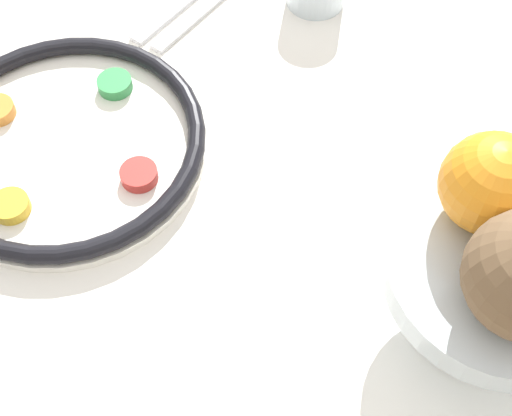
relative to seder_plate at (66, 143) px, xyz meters
The scene contains 6 objects.
dining_table 0.43m from the seder_plate, ahead, with size 1.59×1.04×0.76m.
seder_plate is the anchor object (origin of this frame).
fruit_stand 0.48m from the seder_plate, ahead, with size 0.20×0.20×0.11m.
orange_fruit 0.46m from the seder_plate, ahead, with size 0.09×0.09×0.09m.
fork_left 0.26m from the seder_plate, 92.95° to the left, with size 0.05×0.17×0.01m.
fork_right 0.26m from the seder_plate, 86.44° to the left, with size 0.05×0.17×0.01m.
Camera 1 is at (0.24, -0.31, 1.40)m, focal length 50.00 mm.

